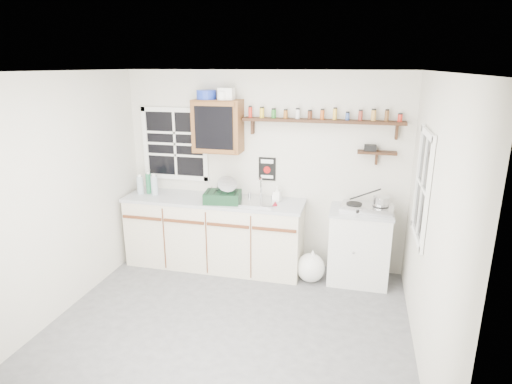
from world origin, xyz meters
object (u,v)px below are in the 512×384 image
main_cabinet (214,232)px  dish_rack (224,194)px  hotplate (367,208)px  spice_shelf (322,120)px  upper_cabinet (218,126)px  right_cabinet (359,246)px

main_cabinet → dish_rack: 0.60m
hotplate → spice_shelf: bearing=166.8°
main_cabinet → spice_shelf: 1.98m
upper_cabinet → hotplate: bearing=-4.3°
upper_cabinet → right_cabinet: bearing=-3.8°
upper_cabinet → dish_rack: bearing=-59.7°
right_cabinet → dish_rack: (-1.66, -0.12, 0.57)m
spice_shelf → main_cabinet: bearing=-170.7°
dish_rack → right_cabinet: bearing=-3.5°
spice_shelf → hotplate: spice_shelf is taller
main_cabinet → upper_cabinet: 1.37m
upper_cabinet → hotplate: upper_cabinet is taller
upper_cabinet → hotplate: 2.06m
spice_shelf → dish_rack: size_ratio=4.02×
hotplate → upper_cabinet: bearing=-178.1°
right_cabinet → hotplate: bearing=-18.1°
right_cabinet → spice_shelf: spice_shelf is taller
hotplate → dish_rack: bearing=-170.7°
right_cabinet → hotplate: size_ratio=1.44×
upper_cabinet → spice_shelf: bearing=3.1°
upper_cabinet → hotplate: (1.86, -0.14, -0.88)m
upper_cabinet → spice_shelf: upper_cabinet is taller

